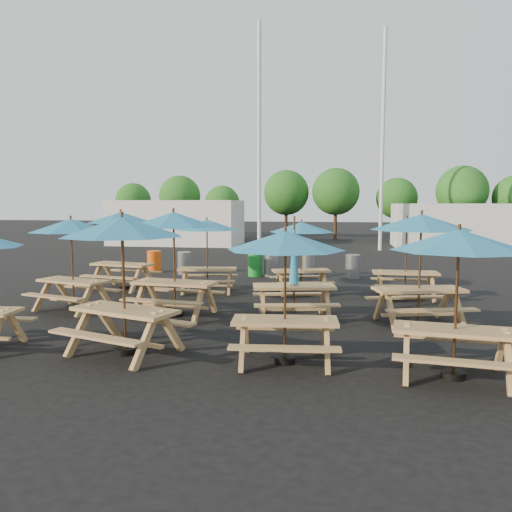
% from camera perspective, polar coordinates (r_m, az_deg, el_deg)
% --- Properties ---
extents(ground, '(120.00, 120.00, 0.00)m').
position_cam_1_polar(ground, '(12.96, -1.14, -5.53)').
color(ground, black).
rests_on(ground, ground).
extents(picnic_unit_1, '(2.43, 2.43, 2.25)m').
position_cam_1_polar(picnic_unit_1, '(12.79, -20.38, 2.71)').
color(picnic_unit_1, '#B3834F').
rests_on(picnic_unit_1, ground).
extents(picnic_unit_2, '(2.43, 2.43, 2.37)m').
position_cam_1_polar(picnic_unit_2, '(15.55, -15.19, 3.77)').
color(picnic_unit_2, '#B3834F').
rests_on(picnic_unit_2, ground).
extents(picnic_unit_3, '(2.65, 2.65, 2.39)m').
position_cam_1_polar(picnic_unit_3, '(8.72, -15.02, 2.33)').
color(picnic_unit_3, '#B3834F').
rests_on(picnic_unit_3, ground).
extents(picnic_unit_4, '(2.37, 2.37, 2.43)m').
position_cam_1_polar(picnic_unit_4, '(11.49, -9.39, 3.44)').
color(picnic_unit_4, '#B3834F').
rests_on(picnic_unit_4, ground).
extents(picnic_unit_5, '(2.15, 2.15, 2.15)m').
position_cam_1_polar(picnic_unit_5, '(14.51, -5.62, 3.07)').
color(picnic_unit_5, '#B3834F').
rests_on(picnic_unit_5, ground).
extents(picnic_unit_6, '(2.09, 2.09, 2.18)m').
position_cam_1_polar(picnic_unit_6, '(7.97, 3.37, 0.86)').
color(picnic_unit_6, '#B3834F').
rests_on(picnic_unit_6, ground).
extents(picnic_unit_7, '(2.10, 1.91, 2.32)m').
position_cam_1_polar(picnic_unit_7, '(11.17, 4.37, -2.44)').
color(picnic_unit_7, '#B3834F').
rests_on(picnic_unit_7, ground).
extents(picnic_unit_8, '(2.29, 2.29, 2.09)m').
position_cam_1_polar(picnic_unit_8, '(14.28, 5.23, 2.81)').
color(picnic_unit_8, '#B3834F').
rests_on(picnic_unit_8, ground).
extents(picnic_unit_9, '(2.18, 2.18, 2.24)m').
position_cam_1_polar(picnic_unit_9, '(7.82, 22.14, 0.74)').
color(picnic_unit_9, '#B3834F').
rests_on(picnic_unit_9, ground).
extents(picnic_unit_10, '(2.57, 2.57, 2.39)m').
position_cam_1_polar(picnic_unit_10, '(11.05, 18.35, 2.96)').
color(picnic_unit_10, '#B3834F').
rests_on(picnic_unit_10, ground).
extents(picnic_unit_11, '(1.99, 1.99, 2.21)m').
position_cam_1_polar(picnic_unit_11, '(14.13, 16.85, 2.99)').
color(picnic_unit_11, '#B3834F').
rests_on(picnic_unit_11, ground).
extents(waste_bin_0, '(0.51, 0.51, 0.82)m').
position_cam_1_polar(waste_bin_0, '(19.24, -11.57, -0.63)').
color(waste_bin_0, '#ED540D').
rests_on(waste_bin_0, ground).
extents(waste_bin_1, '(0.51, 0.51, 0.82)m').
position_cam_1_polar(waste_bin_1, '(18.56, -8.20, -0.81)').
color(waste_bin_1, gray).
rests_on(waste_bin_1, ground).
extents(waste_bin_2, '(0.51, 0.51, 0.82)m').
position_cam_1_polar(waste_bin_2, '(17.86, -0.10, -1.01)').
color(waste_bin_2, '#18862A').
rests_on(waste_bin_2, ground).
extents(waste_bin_3, '(0.51, 0.51, 0.82)m').
position_cam_1_polar(waste_bin_3, '(17.83, 1.75, -1.03)').
color(waste_bin_3, gray).
rests_on(waste_bin_3, ground).
extents(waste_bin_4, '(0.51, 0.51, 0.82)m').
position_cam_1_polar(waste_bin_4, '(17.77, 5.95, -1.08)').
color(waste_bin_4, gray).
rests_on(waste_bin_4, ground).
extents(waste_bin_5, '(0.51, 0.51, 0.82)m').
position_cam_1_polar(waste_bin_5, '(17.74, 10.99, -1.17)').
color(waste_bin_5, gray).
rests_on(waste_bin_5, ground).
extents(mast_0, '(0.20, 0.20, 12.00)m').
position_cam_1_polar(mast_0, '(27.05, 0.37, 13.24)').
color(mast_0, silver).
rests_on(mast_0, ground).
extents(mast_1, '(0.20, 0.20, 12.00)m').
position_cam_1_polar(mast_1, '(28.74, 14.28, 12.63)').
color(mast_1, silver).
rests_on(mast_1, ground).
extents(event_tent_0, '(8.00, 4.00, 2.80)m').
position_cam_1_polar(event_tent_0, '(32.22, -9.05, 3.80)').
color(event_tent_0, silver).
rests_on(event_tent_0, ground).
extents(event_tent_1, '(7.00, 4.00, 2.60)m').
position_cam_1_polar(event_tent_1, '(32.17, 21.68, 3.27)').
color(event_tent_1, silver).
rests_on(event_tent_1, ground).
extents(tree_0, '(2.80, 2.80, 4.24)m').
position_cam_1_polar(tree_0, '(41.16, -13.85, 6.16)').
color(tree_0, '#382314').
rests_on(tree_0, ground).
extents(tree_1, '(3.11, 3.11, 4.72)m').
position_cam_1_polar(tree_1, '(38.35, -8.70, 6.76)').
color(tree_1, '#382314').
rests_on(tree_1, ground).
extents(tree_2, '(2.59, 2.59, 3.93)m').
position_cam_1_polar(tree_2, '(37.18, -3.88, 6.03)').
color(tree_2, '#382314').
rests_on(tree_2, ground).
extents(tree_3, '(3.36, 3.36, 5.09)m').
position_cam_1_polar(tree_3, '(37.42, 3.47, 7.23)').
color(tree_3, '#382314').
rests_on(tree_3, ground).
extents(tree_4, '(3.41, 3.41, 5.17)m').
position_cam_1_polar(tree_4, '(36.74, 9.11, 7.27)').
color(tree_4, '#382314').
rests_on(tree_4, ground).
extents(tree_5, '(2.94, 2.94, 4.45)m').
position_cam_1_polar(tree_5, '(37.33, 15.80, 6.36)').
color(tree_5, '#382314').
rests_on(tree_5, ground).
extents(tree_6, '(3.38, 3.38, 5.13)m').
position_cam_1_polar(tree_6, '(36.22, 22.48, 6.87)').
color(tree_6, '#382314').
rests_on(tree_6, ground).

